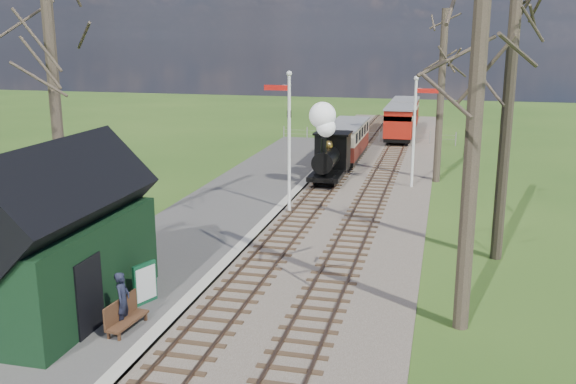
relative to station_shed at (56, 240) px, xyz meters
name	(u,v)px	position (x,y,z in m)	size (l,w,h in m)	color
distant_hills	(401,238)	(5.70, 60.38, -18.47)	(114.40, 48.00, 22.02)	#385B23
ballast_bed	(353,185)	(5.60, 18.00, -2.22)	(8.00, 60.00, 0.10)	brown
track_near	(329,182)	(4.30, 18.00, -2.17)	(1.60, 60.00, 0.15)	brown
track_far	(378,185)	(6.90, 18.00, -2.17)	(1.60, 60.00, 0.15)	brown
platform	(214,219)	(0.80, 10.00, -2.17)	(5.00, 44.00, 0.20)	#474442
coping_strip	(266,222)	(3.10, 10.00, -2.16)	(0.40, 44.00, 0.21)	#B2AD9E
station_shed	(56,240)	(0.00, 0.00, 0.00)	(3.25, 6.30, 4.78)	black
semaphore_near	(288,132)	(3.53, 12.00, 1.35)	(1.22, 0.24, 6.22)	silver
semaphore_far	(416,124)	(8.67, 18.00, 1.08)	(1.22, 0.24, 5.72)	silver
bare_trees	(307,112)	(5.63, 6.10, 2.94)	(15.51, 22.39, 12.00)	#382D23
fence_line	(367,135)	(4.60, 32.00, -1.72)	(12.60, 0.08, 1.00)	slate
locomotive	(329,148)	(4.29, 17.84, -0.28)	(1.72, 4.00, 4.29)	black
coach	(346,140)	(4.30, 23.90, -0.81)	(2.00, 6.86, 2.11)	black
red_carriage_a	(400,123)	(6.90, 32.45, -0.78)	(2.05, 5.07, 2.15)	black
red_carriage_b	(405,114)	(6.90, 37.95, -0.78)	(2.05, 5.07, 2.15)	black
sign_board	(145,283)	(2.04, 1.03, -1.47)	(0.38, 0.79, 1.20)	#0E4527
bench	(124,315)	(2.24, -0.64, -1.68)	(0.56, 1.49, 0.83)	#452918
person	(123,300)	(2.20, -0.56, -1.30)	(0.56, 0.37, 1.53)	black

